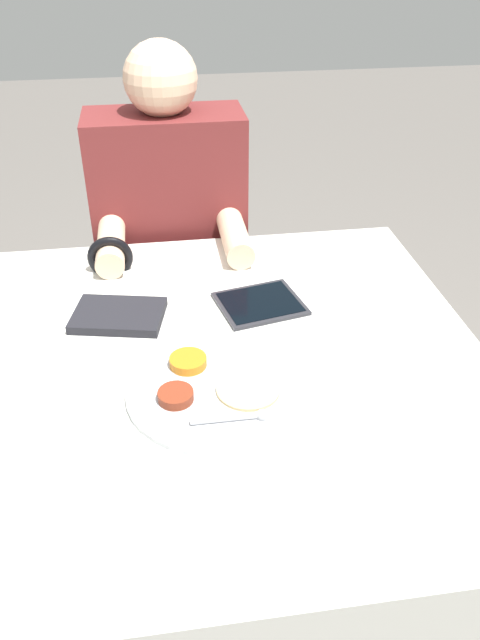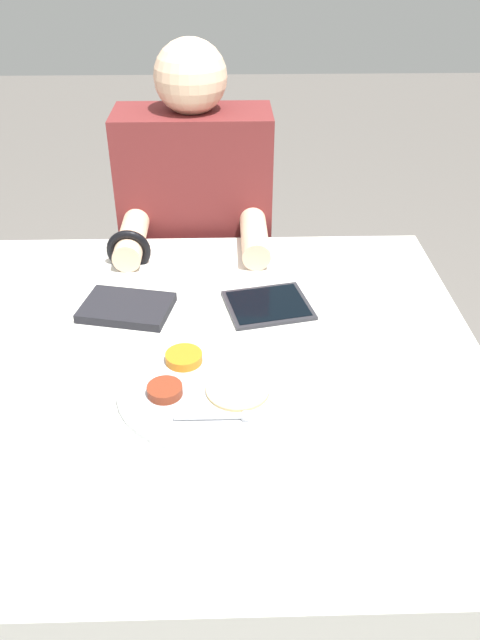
% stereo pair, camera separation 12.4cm
% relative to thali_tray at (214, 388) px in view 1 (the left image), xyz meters
% --- Properties ---
extents(ground_plane, '(12.00, 12.00, 0.00)m').
position_rel_thali_tray_xyz_m(ground_plane, '(-0.02, 0.09, -0.78)').
color(ground_plane, '#605B56').
extents(dining_table, '(1.16, 1.07, 0.78)m').
position_rel_thali_tray_xyz_m(dining_table, '(-0.02, 0.09, -0.40)').
color(dining_table, silver).
rests_on(dining_table, ground_plane).
extents(thali_tray, '(0.33, 0.33, 0.03)m').
position_rel_thali_tray_xyz_m(thali_tray, '(0.00, 0.00, 0.00)').
color(thali_tray, '#B7BABF').
rests_on(thali_tray, dining_table).
extents(red_notebook, '(0.22, 0.17, 0.02)m').
position_rel_thali_tray_xyz_m(red_notebook, '(-0.18, 0.27, 0.00)').
color(red_notebook, silver).
rests_on(red_notebook, dining_table).
extents(tablet_device, '(0.21, 0.19, 0.01)m').
position_rel_thali_tray_xyz_m(tablet_device, '(0.14, 0.28, -0.00)').
color(tablet_device, '#28282D').
rests_on(tablet_device, dining_table).
extents(person_diner, '(0.42, 0.43, 1.25)m').
position_rel_thali_tray_xyz_m(person_diner, '(-0.04, 0.76, -0.19)').
color(person_diner, black).
rests_on(person_diner, ground_plane).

